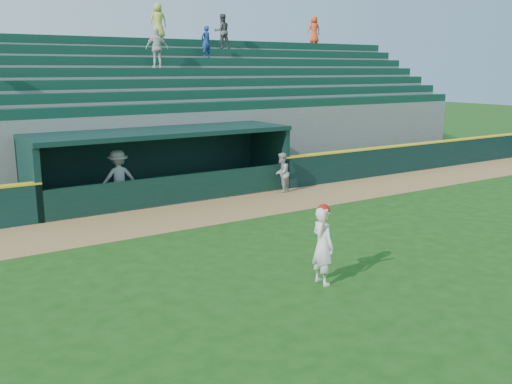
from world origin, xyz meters
The scene contains 9 objects.
ground centered at (0.00, 0.00, 0.00)m, with size 120.00×120.00×0.00m, color #184110.
warning_track centered at (0.00, 4.90, 0.01)m, with size 40.00×3.00×0.01m, color olive.
field_wall_right centered at (12.25, 6.55, 0.60)m, with size 15.50×0.30×1.20m, color black.
wall_stripe_right centered at (12.25, 6.55, 1.23)m, with size 15.50×0.32×0.06m, color yellow.
dugout_player_front centered at (4.07, 6.05, 0.76)m, with size 0.74×0.57×1.51m, color #A6A7A1.
dugout_player_inside centered at (-1.81, 7.33, 0.96)m, with size 1.24×0.71×1.92m, color #9F9F9A.
dugout centered at (0.00, 8.00, 1.36)m, with size 9.40×2.80×2.46m.
stands centered at (0.00, 12.57, 2.39)m, with size 34.50×6.25×7.58m.
batter_at_plate centered at (-0.67, -2.04, 0.90)m, with size 0.54×0.78×1.80m.
Camera 1 is at (-8.29, -11.05, 4.57)m, focal length 40.00 mm.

